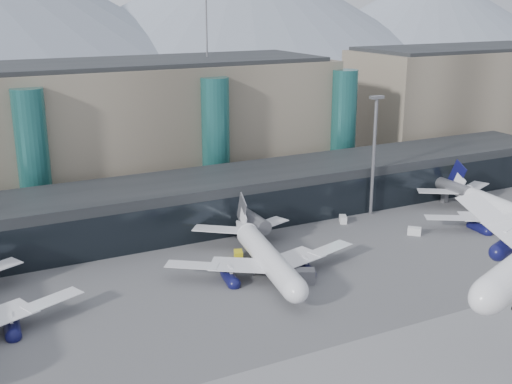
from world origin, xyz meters
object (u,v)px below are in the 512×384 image
veh_d (343,219)px  veh_b (238,255)px  veh_g (414,231)px  jet_parked_right (496,201)px  jet_parked_mid (262,245)px  lightmast_mid (374,149)px  veh_c (302,276)px

veh_d → veh_b: bearing=132.2°
veh_d → veh_g: veh_g is taller
jet_parked_right → jet_parked_mid: bearing=94.7°
lightmast_mid → veh_c: bearing=-143.0°
veh_c → jet_parked_mid: bearing=136.5°
jet_parked_mid → jet_parked_right: jet_parked_right is taller
jet_parked_right → veh_d: jet_parked_right is taller
veh_b → veh_d: veh_d is taller
veh_d → jet_parked_right: bearing=-88.1°
veh_b → veh_c: (4.86, -14.13, 0.47)m
jet_parked_right → veh_b: size_ratio=15.38×
jet_parked_mid → veh_g: 34.73m
jet_parked_mid → veh_b: 7.30m
jet_parked_mid → veh_g: bearing=-78.6°
jet_parked_right → veh_g: (-20.24, 1.18, -3.65)m
lightmast_mid → jet_parked_right: (20.17, -15.54, -10.02)m
lightmast_mid → veh_g: 19.82m
jet_parked_mid → jet_parked_right: (54.76, 0.04, 0.09)m
lightmast_mid → jet_parked_right: bearing=-37.6°
jet_parked_right → veh_d: size_ratio=14.26×
lightmast_mid → veh_d: size_ratio=10.13×
lightmast_mid → veh_g: lightmast_mid is taller
jet_parked_mid → veh_c: bearing=-148.5°
lightmast_mid → veh_b: lightmast_mid is taller
jet_parked_mid → veh_d: jet_parked_mid is taller
veh_b → veh_c: size_ratio=0.57×
jet_parked_right → veh_g: size_ratio=13.99×
jet_parked_right → veh_c: 52.23m
veh_b → veh_d: 28.63m
jet_parked_mid → veh_d: bearing=-53.1°
veh_b → veh_c: bearing=-141.4°
jet_parked_right → veh_c: size_ratio=8.71×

